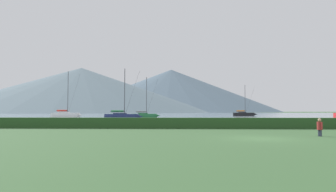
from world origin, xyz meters
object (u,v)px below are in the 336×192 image
at_px(sailboat_slip_5, 66,114).
at_px(sailboat_slip_3, 244,114).
at_px(sailboat_slip_1, 122,116).
at_px(sailboat_slip_2, 145,115).
at_px(person_seated_viewer, 320,126).

bearing_deg(sailboat_slip_5, sailboat_slip_3, 24.35).
xyz_separation_m(sailboat_slip_1, sailboat_slip_2, (2.92, 15.45, -0.05)).
bearing_deg(sailboat_slip_3, sailboat_slip_2, -133.54).
xyz_separation_m(sailboat_slip_5, person_seated_viewer, (42.03, -62.34, -0.05)).
height_order(sailboat_slip_2, sailboat_slip_5, sailboat_slip_5).
bearing_deg(person_seated_viewer, sailboat_slip_2, 97.21).
distance_m(sailboat_slip_1, sailboat_slip_2, 15.73).
relative_size(sailboat_slip_2, person_seated_viewer, 8.51).
distance_m(sailboat_slip_1, sailboat_slip_3, 53.83).
relative_size(sailboat_slip_1, sailboat_slip_2, 1.01).
relative_size(sailboat_slip_3, sailboat_slip_5, 0.83).
bearing_deg(person_seated_viewer, sailboat_slip_5, 112.81).
height_order(sailboat_slip_1, person_seated_viewer, sailboat_slip_1).
height_order(sailboat_slip_3, person_seated_viewer, sailboat_slip_3).
xyz_separation_m(sailboat_slip_2, sailboat_slip_3, (31.03, 26.31, 0.06)).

